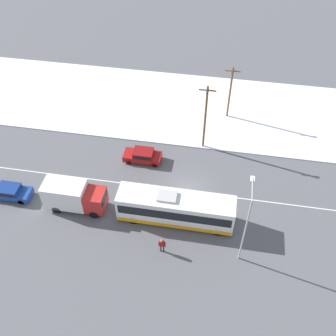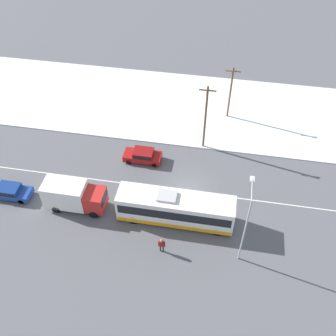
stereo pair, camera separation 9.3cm
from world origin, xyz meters
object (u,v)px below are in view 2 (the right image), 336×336
object	(u,v)px
sedan_car	(143,155)
utility_pole_snowlot	(230,92)
streetlamp	(246,220)
pedestrian_at_stop	(162,244)
box_truck	(73,195)
parked_car_near_truck	(10,191)
utility_pole_roadside	(205,117)
city_bus	(176,208)

from	to	relation	value
sedan_car	utility_pole_snowlot	bearing A→B (deg)	-132.78
streetlamp	utility_pole_snowlot	xyz separation A→B (m)	(-2.38, 19.87, -1.42)
pedestrian_at_stop	utility_pole_snowlot	xyz separation A→B (m)	(4.58, 20.81, 2.61)
box_truck	utility_pole_snowlot	distance (m)	22.29
parked_car_near_truck	streetlamp	world-z (taller)	streetlamp
streetlamp	box_truck	bearing A→B (deg)	170.62
sedan_car	utility_pole_roadside	distance (m)	8.09
parked_car_near_truck	utility_pole_snowlot	xyz separation A→B (m)	(21.10, 16.96, 2.97)
city_bus	utility_pole_snowlot	xyz separation A→B (m)	(3.93, 17.01, 2.06)
city_bus	parked_car_near_truck	world-z (taller)	city_bus
sedan_car	utility_pole_snowlot	size ratio (longest dim) A/B	0.59
sedan_car	parked_car_near_truck	size ratio (longest dim) A/B	0.99
parked_car_near_truck	utility_pole_snowlot	distance (m)	27.23
box_truck	parked_car_near_truck	distance (m)	7.08
parked_car_near_truck	utility_pole_roadside	size ratio (longest dim) A/B	0.51
pedestrian_at_stop	utility_pole_roadside	distance (m)	15.22
utility_pole_snowlot	parked_car_near_truck	bearing A→B (deg)	-141.19
city_bus	sedan_car	bearing A→B (deg)	123.02
streetlamp	utility_pole_snowlot	size ratio (longest dim) A/B	1.16
pedestrian_at_stop	streetlamp	xyz separation A→B (m)	(6.96, 0.93, 4.03)
box_truck	utility_pole_snowlot	bearing A→B (deg)	50.60
sedan_car	streetlamp	xyz separation A→B (m)	(11.18, -10.36, 4.37)
sedan_car	streetlamp	bearing A→B (deg)	137.19
city_bus	pedestrian_at_stop	distance (m)	3.89
pedestrian_at_stop	streetlamp	size ratio (longest dim) A/B	0.22
streetlamp	sedan_car	bearing A→B (deg)	137.19
parked_car_near_truck	streetlamp	bearing A→B (deg)	-7.06
streetlamp	pedestrian_at_stop	bearing A→B (deg)	-172.34
parked_car_near_truck	streetlamp	distance (m)	24.06
sedan_car	pedestrian_at_stop	size ratio (longest dim) A/B	2.28
streetlamp	utility_pole_roadside	bearing A→B (deg)	109.15
pedestrian_at_stop	streetlamp	world-z (taller)	streetlamp
sedan_car	parked_car_near_truck	distance (m)	14.38
utility_pole_roadside	streetlamp	bearing A→B (deg)	-70.85
utility_pole_snowlot	streetlamp	bearing A→B (deg)	-83.17
city_bus	pedestrian_at_stop	size ratio (longest dim) A/B	6.06
box_truck	streetlamp	bearing A→B (deg)	-9.38
box_truck	pedestrian_at_stop	distance (m)	10.21
city_bus	parked_car_near_truck	size ratio (longest dim) A/B	2.63
streetlamp	utility_pole_roadside	world-z (taller)	utility_pole_roadside
parked_car_near_truck	pedestrian_at_stop	xyz separation A→B (m)	(16.52, -3.84, 0.36)
city_bus	utility_pole_roadside	size ratio (longest dim) A/B	1.33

